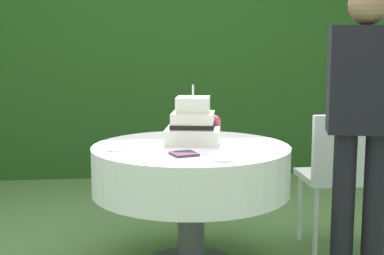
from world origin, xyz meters
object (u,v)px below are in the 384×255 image
serving_plate_near (223,159)px  serving_plate_far (116,149)px  wedding_cake (193,125)px  standing_person (363,118)px  cake_table (191,170)px  garden_chair (338,169)px  napkin_stack (184,154)px

serving_plate_near → serving_plate_far: bearing=149.4°
wedding_cake → standing_person: size_ratio=0.23×
cake_table → serving_plate_far: bearing=-167.4°
wedding_cake → garden_chair: (0.91, 0.04, -0.30)m
cake_table → serving_plate_far: 0.46m
wedding_cake → napkin_stack: (-0.09, -0.36, -0.10)m
serving_plate_far → napkin_stack: size_ratio=0.82×
serving_plate_far → garden_chair: (1.36, 0.23, -0.19)m
cake_table → wedding_cake: size_ratio=3.15×
napkin_stack → standing_person: 0.95m
napkin_stack → standing_person: standing_person is taller
wedding_cake → standing_person: bearing=-29.7°
serving_plate_near → serving_plate_far: same height
wedding_cake → napkin_stack: 0.38m
napkin_stack → standing_person: (0.92, -0.12, 0.19)m
cake_table → serving_plate_near: (0.12, -0.42, 0.15)m
wedding_cake → garden_chair: bearing=2.8°
wedding_cake → serving_plate_far: 0.50m
cake_table → wedding_cake: wedding_cake is taller
serving_plate_near → napkin_stack: size_ratio=0.85×
cake_table → garden_chair: 0.94m
napkin_stack → cake_table: bearing=76.5°
serving_plate_near → napkin_stack: napkin_stack is taller
serving_plate_far → wedding_cake: bearing=22.8°
cake_table → napkin_stack: napkin_stack is taller
cake_table → standing_person: bearing=-24.0°
wedding_cake → standing_person: 0.96m
serving_plate_near → serving_plate_far: size_ratio=1.03×
serving_plate_far → standing_person: standing_person is taller
cake_table → napkin_stack: (-0.06, -0.26, 0.15)m
serving_plate_near → garden_chair: bearing=34.5°
cake_table → standing_person: (0.86, -0.38, 0.34)m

